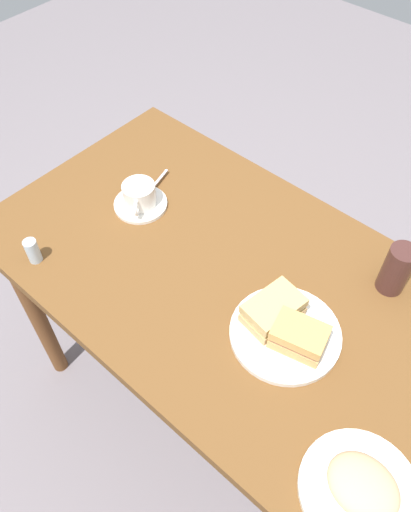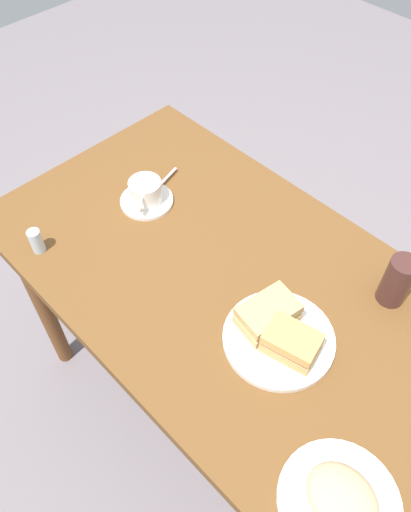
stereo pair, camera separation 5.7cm
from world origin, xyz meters
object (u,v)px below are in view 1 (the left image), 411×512
(coffee_saucer, at_px, (141,204))
(salt_shaker, at_px, (33,251))
(dining_table, at_px, (228,298))
(coffee_cup, at_px, (139,194))
(spoon, at_px, (155,184))
(drinking_glass, at_px, (397,269))
(sandwich_plate, at_px, (285,334))
(sandwich_front, at_px, (299,337))
(sandwich_back, at_px, (273,310))
(side_plate, at_px, (359,491))

(coffee_saucer, xyz_separation_m, salt_shaker, (0.06, 0.30, 0.03))
(dining_table, height_order, coffee_cup, coffee_cup)
(spoon, bearing_deg, salt_shaker, 84.18)
(dining_table, height_order, drinking_glass, drinking_glass)
(coffee_cup, relative_size, salt_shaker, 1.53)
(sandwich_plate, height_order, sandwich_front, sandwich_front)
(sandwich_plate, xyz_separation_m, spoon, (0.54, -0.14, 0.01))
(sandwich_back, bearing_deg, drinking_glass, -120.15)
(side_plate, bearing_deg, salt_shaker, 3.86)
(sandwich_plate, bearing_deg, coffee_cup, -7.23)
(coffee_cup, xyz_separation_m, spoon, (0.02, -0.08, -0.03))
(coffee_saucer, relative_size, drinking_glass, 1.09)
(drinking_glass, bearing_deg, sandwich_plate, 68.66)
(coffee_saucer, bearing_deg, spoon, -75.15)
(coffee_cup, bearing_deg, spoon, -74.67)
(spoon, relative_size, side_plate, 0.45)
(sandwich_plate, relative_size, sandwich_front, 1.92)
(spoon, height_order, salt_shaker, salt_shaker)
(dining_table, xyz_separation_m, coffee_saucer, (0.33, -0.02, 0.11))
(coffee_saucer, height_order, spoon, spoon)
(sandwich_back, relative_size, drinking_glass, 1.07)
(dining_table, relative_size, sandwich_plate, 5.09)
(spoon, bearing_deg, drinking_glass, -169.01)
(coffee_cup, height_order, spoon, coffee_cup)
(salt_shaker, bearing_deg, dining_table, -143.82)
(sandwich_front, bearing_deg, dining_table, -13.60)
(drinking_glass, bearing_deg, coffee_saucer, 17.79)
(sandwich_front, xyz_separation_m, drinking_glass, (-0.07, -0.28, 0.02))
(dining_table, xyz_separation_m, sandwich_back, (-0.15, 0.04, 0.14))
(salt_shaker, bearing_deg, side_plate, -176.14)
(sandwich_back, distance_m, salt_shaker, 0.59)
(coffee_saucer, bearing_deg, sandwich_front, 172.42)
(salt_shaker, bearing_deg, sandwich_front, -159.99)
(sandwich_front, bearing_deg, sandwich_back, -12.26)
(sandwich_back, height_order, coffee_cup, coffee_cup)
(spoon, relative_size, salt_shaker, 1.47)
(sandwich_front, xyz_separation_m, spoon, (0.58, -0.15, -0.03))
(dining_table, relative_size, sandwich_front, 9.77)
(side_plate, bearing_deg, sandwich_back, -28.94)
(dining_table, bearing_deg, sandwich_plate, 165.91)
(sandwich_back, bearing_deg, side_plate, 151.06)
(sandwich_front, relative_size, coffee_cup, 1.25)
(sandwich_back, height_order, spoon, sandwich_back)
(sandwich_plate, relative_size, drinking_glass, 1.87)
(dining_table, bearing_deg, side_plate, 155.33)
(coffee_saucer, relative_size, salt_shaker, 2.14)
(sandwich_front, height_order, drinking_glass, drinking_glass)
(dining_table, relative_size, drinking_glass, 9.51)
(coffee_cup, bearing_deg, dining_table, 177.05)
(dining_table, relative_size, side_plate, 5.66)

